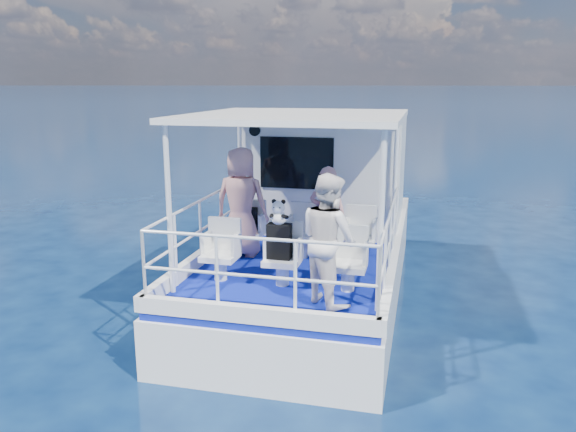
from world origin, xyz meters
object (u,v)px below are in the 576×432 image
object	(u,v)px
backpack_center	(279,241)
passenger_stbd_aft	(328,239)
passenger_port_fwd	(241,202)
panda	(279,212)

from	to	relation	value
backpack_center	passenger_stbd_aft	bearing A→B (deg)	-31.30
passenger_port_fwd	passenger_stbd_aft	world-z (taller)	passenger_port_fwd
backpack_center	panda	world-z (taller)	panda
passenger_port_fwd	panda	size ratio (longest dim) A/B	5.14
passenger_port_fwd	backpack_center	distance (m)	1.54
passenger_stbd_aft	panda	size ratio (longest dim) A/B	4.87
panda	passenger_port_fwd	bearing A→B (deg)	127.24
passenger_stbd_aft	backpack_center	bearing A→B (deg)	13.88
passenger_port_fwd	backpack_center	world-z (taller)	passenger_port_fwd
backpack_center	panda	xyz separation A→B (m)	(-0.00, -0.03, 0.41)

